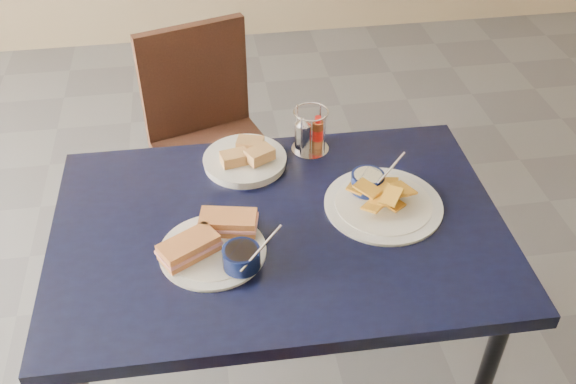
{
  "coord_description": "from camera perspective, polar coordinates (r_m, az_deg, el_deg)",
  "views": [
    {
      "loc": [
        0.0,
        -1.35,
        1.85
      ],
      "look_at": [
        0.2,
        -0.11,
        0.82
      ],
      "focal_mm": 40.0,
      "sensor_mm": 36.0,
      "label": 1
    }
  ],
  "objects": [
    {
      "name": "ground",
      "position": [
        2.3,
        -5.47,
        -14.64
      ],
      "size": [
        6.0,
        6.0,
        0.0
      ],
      "primitive_type": "plane",
      "color": "#515156",
      "rests_on": "ground"
    },
    {
      "name": "dining_table",
      "position": [
        1.69,
        -0.8,
        -4.64
      ],
      "size": [
        1.17,
        0.79,
        0.75
      ],
      "color": "black",
      "rests_on": "ground"
    },
    {
      "name": "bread_basket",
      "position": [
        1.83,
        -3.77,
        2.95
      ],
      "size": [
        0.23,
        0.23,
        0.07
      ],
      "color": "white",
      "rests_on": "dining_table"
    },
    {
      "name": "plantain_plate",
      "position": [
        1.71,
        8.06,
        -0.41
      ],
      "size": [
        0.31,
        0.31,
        0.12
      ],
      "color": "white",
      "rests_on": "dining_table"
    },
    {
      "name": "condiment_caddy",
      "position": [
        1.86,
        1.86,
        5.2
      ],
      "size": [
        0.11,
        0.11,
        0.14
      ],
      "color": "silver",
      "rests_on": "dining_table"
    },
    {
      "name": "chair_far",
      "position": [
        2.46,
        -6.67,
        5.84
      ],
      "size": [
        0.51,
        0.51,
        0.87
      ],
      "color": "black",
      "rests_on": "ground"
    },
    {
      "name": "sandwich_plate",
      "position": [
        1.56,
        -6.37,
        -4.62
      ],
      "size": [
        0.3,
        0.26,
        0.12
      ],
      "color": "white",
      "rests_on": "dining_table"
    }
  ]
}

